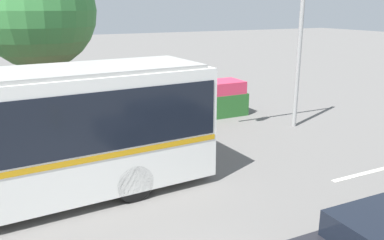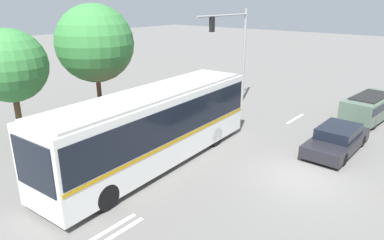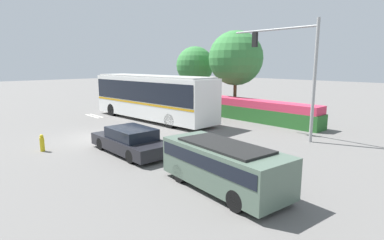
% 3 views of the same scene
% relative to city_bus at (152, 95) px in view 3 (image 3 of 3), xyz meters
% --- Properties ---
extents(ground_plane, '(140.00, 140.00, 0.00)m').
position_rel_city_bus_xyz_m(ground_plane, '(2.85, -5.78, -1.95)').
color(ground_plane, slate).
extents(city_bus, '(11.78, 3.27, 3.42)m').
position_rel_city_bus_xyz_m(city_bus, '(0.00, 0.00, 0.00)').
color(city_bus, silver).
rests_on(city_bus, ground).
extents(sedan_foreground, '(4.81, 1.96, 1.26)m').
position_rel_city_bus_xyz_m(sedan_foreground, '(6.77, -6.07, -1.35)').
color(sedan_foreground, black).
rests_on(sedan_foreground, ground).
extents(suv_left_lane, '(5.00, 2.35, 1.63)m').
position_rel_city_bus_xyz_m(suv_left_lane, '(12.80, -6.06, -1.00)').
color(suv_left_lane, '#516656').
rests_on(suv_left_lane, ground).
extents(traffic_light_pole, '(5.57, 0.24, 6.69)m').
position_rel_city_bus_xyz_m(traffic_light_pole, '(10.38, 2.47, 2.47)').
color(traffic_light_pole, gray).
rests_on(traffic_light_pole, ground).
extents(flowering_hedge, '(10.70, 1.47, 1.60)m').
position_rel_city_bus_xyz_m(flowering_hedge, '(5.58, 5.51, -1.16)').
color(flowering_hedge, '#286028').
rests_on(flowering_hedge, ground).
extents(street_tree_left, '(3.65, 3.65, 5.96)m').
position_rel_city_bus_xyz_m(street_tree_left, '(-2.79, 7.16, 2.17)').
color(street_tree_left, brown).
rests_on(street_tree_left, ground).
extents(street_tree_centre, '(4.63, 4.63, 7.08)m').
position_rel_city_bus_xyz_m(street_tree_centre, '(2.31, 7.16, 2.81)').
color(street_tree_centre, brown).
rests_on(street_tree_centre, ground).
extents(fire_hydrant, '(0.22, 0.22, 0.86)m').
position_rel_city_bus_xyz_m(fire_hydrant, '(3.53, -9.18, -1.53)').
color(fire_hydrant, gold).
rests_on(fire_hydrant, ground).
extents(lane_stripe_near, '(2.40, 0.16, 0.01)m').
position_rel_city_bus_xyz_m(lane_stripe_near, '(-4.67, -2.79, -1.94)').
color(lane_stripe_near, silver).
rests_on(lane_stripe_near, ground).
extents(lane_stripe_mid, '(2.40, 0.16, 0.01)m').
position_rel_city_bus_xyz_m(lane_stripe_mid, '(10.19, -2.43, -1.94)').
color(lane_stripe_mid, silver).
rests_on(lane_stripe_mid, ground).
extents(lane_stripe_far, '(2.40, 0.16, 0.01)m').
position_rel_city_bus_xyz_m(lane_stripe_far, '(-4.69, -2.42, -1.94)').
color(lane_stripe_far, silver).
rests_on(lane_stripe_far, ground).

